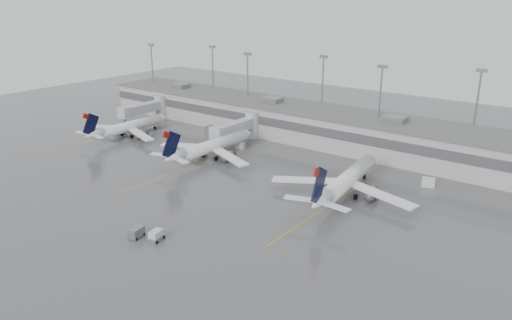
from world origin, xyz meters
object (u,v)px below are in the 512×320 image
Objects in this scene: jet_mid_right at (346,181)px; baggage_tug at (156,236)px; jet_mid_left at (211,146)px; jet_far_left at (128,127)px.

jet_mid_right reaches higher than baggage_tug.
jet_mid_left is 0.93× the size of jet_mid_right.
jet_far_left is 0.87× the size of jet_mid_right.
jet_mid_left is 40.44m from baggage_tug.
jet_mid_left is at bearing -1.07° from jet_far_left.
jet_mid_left is at bearing 108.51° from baggage_tug.
jet_far_left is 60.99m from baggage_tug.
jet_mid_right reaches higher than jet_mid_left.
jet_mid_left reaches higher than jet_far_left.
baggage_tug is at bearing -36.04° from jet_far_left.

